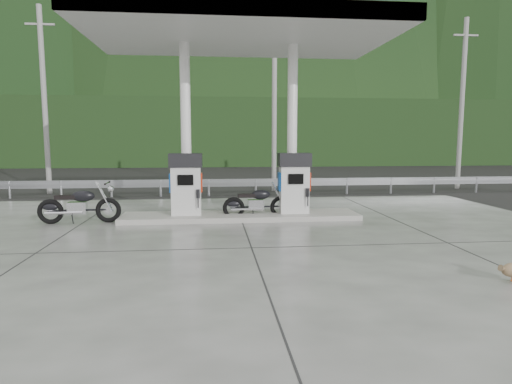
{
  "coord_description": "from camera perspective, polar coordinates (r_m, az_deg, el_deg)",
  "views": [
    {
      "loc": [
        -0.82,
        -10.05,
        2.36
      ],
      "look_at": [
        0.3,
        1.0,
        1.0
      ],
      "focal_mm": 30.0,
      "sensor_mm": 36.0,
      "label": 1
    }
  ],
  "objects": [
    {
      "name": "ground",
      "position": [
        10.35,
        -1.1,
        -6.19
      ],
      "size": [
        160.0,
        160.0,
        0.0
      ],
      "primitive_type": "plane",
      "color": "black",
      "rests_on": "ground"
    },
    {
      "name": "forecourt_apron",
      "position": [
        10.35,
        -1.1,
        -6.14
      ],
      "size": [
        18.0,
        14.0,
        0.02
      ],
      "primitive_type": "cube",
      "color": "#61615C",
      "rests_on": "ground"
    },
    {
      "name": "pump_island",
      "position": [
        12.78,
        -2.02,
        -3.23
      ],
      "size": [
        7.0,
        1.4,
        0.15
      ],
      "primitive_type": "cube",
      "color": "#9D9A92",
      "rests_on": "forecourt_apron"
    },
    {
      "name": "gas_pump_left",
      "position": [
        12.64,
        -9.3,
        1.03
      ],
      "size": [
        0.95,
        0.55,
        1.8
      ],
      "primitive_type": null,
      "color": "silver",
      "rests_on": "pump_island"
    },
    {
      "name": "gas_pump_right",
      "position": [
        12.84,
        5.1,
        1.19
      ],
      "size": [
        0.95,
        0.55,
        1.8
      ],
      "primitive_type": null,
      "color": "silver",
      "rests_on": "pump_island"
    },
    {
      "name": "canopy_column_left",
      "position": [
        12.97,
        -9.33,
        8.26
      ],
      "size": [
        0.3,
        0.3,
        5.0
      ],
      "primitive_type": "cylinder",
      "color": "white",
      "rests_on": "pump_island"
    },
    {
      "name": "canopy_column_right",
      "position": [
        13.18,
        4.85,
        8.3
      ],
      "size": [
        0.3,
        0.3,
        5.0
      ],
      "primitive_type": "cylinder",
      "color": "white",
      "rests_on": "pump_island"
    },
    {
      "name": "canopy_roof",
      "position": [
        12.93,
        -2.13,
        20.44
      ],
      "size": [
        8.5,
        5.0,
        0.4
      ],
      "primitive_type": "cube",
      "color": "white",
      "rests_on": "canopy_column_left"
    },
    {
      "name": "guardrail",
      "position": [
        18.14,
        -3.18,
        1.75
      ],
      "size": [
        26.0,
        0.16,
        1.42
      ],
      "primitive_type": null,
      "color": "gray",
      "rests_on": "ground"
    },
    {
      "name": "road",
      "position": [
        21.69,
        -3.59,
        0.73
      ],
      "size": [
        60.0,
        7.0,
        0.01
      ],
      "primitive_type": "cube",
      "color": "black",
      "rests_on": "ground"
    },
    {
      "name": "utility_pole_a",
      "position": [
        20.89,
        -26.38,
        10.77
      ],
      "size": [
        0.22,
        0.22,
        8.0
      ],
      "primitive_type": "cylinder",
      "color": "gray",
      "rests_on": "ground"
    },
    {
      "name": "utility_pole_b",
      "position": [
        19.82,
        2.46,
        11.72
      ],
      "size": [
        0.22,
        0.22,
        8.0
      ],
      "primitive_type": "cylinder",
      "color": "gray",
      "rests_on": "ground"
    },
    {
      "name": "utility_pole_c",
      "position": [
        22.9,
        25.75,
        10.4
      ],
      "size": [
        0.22,
        0.22,
        8.0
      ],
      "primitive_type": "cylinder",
      "color": "gray",
      "rests_on": "ground"
    },
    {
      "name": "tree_band",
      "position": [
        40.06,
        -4.67,
        7.87
      ],
      "size": [
        80.0,
        6.0,
        6.0
      ],
      "primitive_type": "cube",
      "color": "black",
      "rests_on": "ground"
    },
    {
      "name": "forested_hills",
      "position": [
        70.09,
        -5.14,
        5.02
      ],
      "size": [
        100.0,
        40.0,
        140.0
      ],
      "primitive_type": null,
      "color": "black",
      "rests_on": "ground"
    },
    {
      "name": "motorcycle_left",
      "position": [
        13.03,
        -22.48,
        -1.67
      ],
      "size": [
        2.14,
        0.76,
        1.0
      ],
      "primitive_type": null,
      "rotation": [
        0.0,
        0.0,
        0.05
      ],
      "color": "black",
      "rests_on": "forecourt_apron"
    },
    {
      "name": "motorcycle_right",
      "position": [
        12.84,
        0.19,
        -1.43
      ],
      "size": [
        1.97,
        0.71,
        0.92
      ],
      "primitive_type": null,
      "rotation": [
        0.0,
        0.0,
        0.05
      ],
      "color": "black",
      "rests_on": "forecourt_apron"
    }
  ]
}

